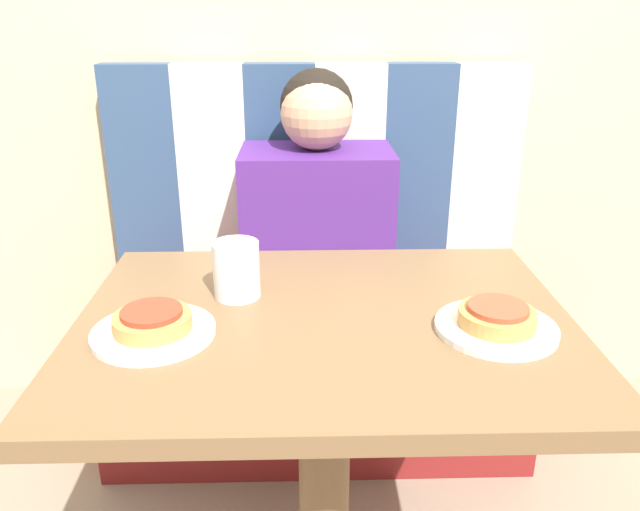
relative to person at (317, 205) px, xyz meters
The scene contains 9 objects.
booth_seat 0.51m from the person, 90.00° to the right, with size 1.20×0.46×0.43m.
booth_backrest 0.20m from the person, 90.00° to the left, with size 1.20×0.07×0.65m.
dining_table 0.64m from the person, 90.00° to the right, with size 0.87×0.66×0.71m.
person is the anchor object (origin of this frame).
plate_left 0.74m from the person, 112.73° to the right, with size 0.21×0.21×0.01m.
plate_right 0.74m from the person, 67.27° to the right, with size 0.21×0.21×0.01m.
pizza_left 0.74m from the person, 112.73° to the right, with size 0.13×0.13×0.04m.
pizza_right 0.74m from the person, 67.27° to the right, with size 0.13×0.13×0.04m.
drinking_cup 0.56m from the person, 106.88° to the right, with size 0.09×0.09×0.11m.
Camera 1 is at (-0.03, -0.98, 1.22)m, focal length 35.00 mm.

